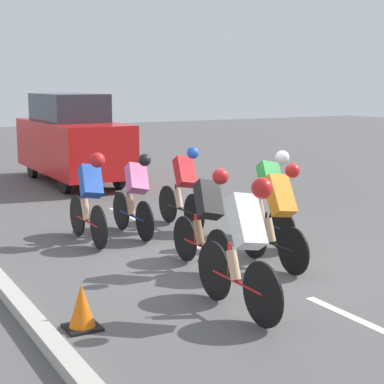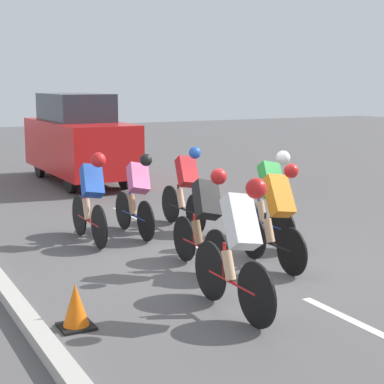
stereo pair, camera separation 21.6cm
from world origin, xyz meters
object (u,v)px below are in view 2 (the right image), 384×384
object	(u,v)px
traffic_cone	(76,307)
cyclist_red	(186,186)
cyclist_black	(205,216)
support_car	(78,139)
cyclist_orange	(277,213)
cyclist_pink	(137,193)
cyclist_white	(239,243)
cyclist_green	(270,195)
cyclist_blue	(91,195)

from	to	relation	value
traffic_cone	cyclist_red	bearing A→B (deg)	-131.18
cyclist_black	support_car	size ratio (longest dim) A/B	0.35
cyclist_black	cyclist_orange	xyz separation A→B (m)	(-0.95, 0.35, 0.02)
cyclist_pink	support_car	distance (m)	6.22
cyclist_white	cyclist_green	distance (m)	3.22
cyclist_white	cyclist_red	size ratio (longest dim) A/B	1.01
cyclist_white	support_car	distance (m)	10.24
traffic_cone	cyclist_green	bearing A→B (deg)	-152.66
support_car	traffic_cone	distance (m)	10.21
cyclist_white	traffic_cone	distance (m)	1.90
cyclist_red	cyclist_black	distance (m)	2.60
cyclist_orange	support_car	world-z (taller)	support_car
cyclist_black	cyclist_pink	xyz separation A→B (m)	(0.03, -2.32, -0.03)
cyclist_black	cyclist_orange	size ratio (longest dim) A/B	1.00
cyclist_green	traffic_cone	distance (m)	4.36
cyclist_blue	cyclist_pink	distance (m)	0.85
cyclist_black	support_car	world-z (taller)	support_car
cyclist_blue	support_car	size ratio (longest dim) A/B	0.37
cyclist_orange	cyclist_blue	bearing A→B (deg)	-54.73
cyclist_black	cyclist_white	bearing A→B (deg)	73.43
cyclist_red	cyclist_pink	xyz separation A→B (m)	(0.98, 0.10, -0.03)
cyclist_black	cyclist_pink	size ratio (longest dim) A/B	0.97
support_car	cyclist_green	bearing A→B (deg)	95.05
cyclist_red	cyclist_green	xyz separation A→B (m)	(-0.65, 1.66, 0.04)
cyclist_white	cyclist_black	world-z (taller)	cyclist_white
cyclist_black	traffic_cone	size ratio (longest dim) A/B	3.30
cyclist_black	cyclist_blue	xyz separation A→B (m)	(0.87, -2.22, 0.03)
cyclist_black	cyclist_pink	bearing A→B (deg)	-89.19
cyclist_orange	support_car	distance (m)	8.82
cyclist_green	cyclist_red	bearing A→B (deg)	-68.45
cyclist_pink	support_car	xyz separation A→B (m)	(-0.95, -6.14, 0.40)
cyclist_black	cyclist_blue	bearing A→B (deg)	-68.55
cyclist_red	support_car	xyz separation A→B (m)	(0.03, -6.03, 0.37)
cyclist_green	cyclist_orange	xyz separation A→B (m)	(0.65, 1.12, -0.03)
cyclist_red	traffic_cone	bearing A→B (deg)	48.82
cyclist_green	cyclist_pink	distance (m)	2.25
traffic_cone	cyclist_orange	bearing A→B (deg)	-164.85
cyclist_black	cyclist_red	bearing A→B (deg)	-111.29
cyclist_green	cyclist_pink	xyz separation A→B (m)	(1.63, -1.55, -0.07)
cyclist_green	cyclist_pink	world-z (taller)	cyclist_green
cyclist_green	cyclist_blue	distance (m)	2.86
cyclist_orange	cyclist_white	bearing A→B (deg)	42.52
cyclist_white	cyclist_red	xyz separation A→B (m)	(-1.44, -4.10, -0.06)
cyclist_blue	cyclist_pink	size ratio (longest dim) A/B	1.02
cyclist_white	cyclist_black	distance (m)	1.75
cyclist_white	cyclist_red	world-z (taller)	cyclist_white
cyclist_red	cyclist_pink	bearing A→B (deg)	6.08
cyclist_red	cyclist_orange	world-z (taller)	cyclist_orange
cyclist_white	cyclist_pink	bearing A→B (deg)	-96.65
cyclist_white	traffic_cone	xyz separation A→B (m)	(1.74, -0.46, -0.60)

